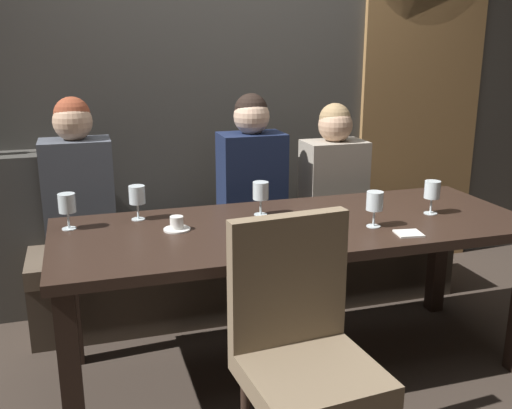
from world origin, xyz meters
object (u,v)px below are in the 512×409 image
Objects in this scene: dessert_plate at (270,239)px; wine_glass_center_front at (67,205)px; espresso_cup at (177,225)px; wine_glass_end_right at (432,191)px; fork_on_table at (298,236)px; diner_redhead at (78,181)px; dining_table at (295,241)px; diner_bearded at (252,172)px; wine_glass_center_back at (375,203)px; wine_glass_near_left at (261,192)px; wine_glass_far_left at (137,196)px; diner_far_end at (334,172)px; chair_near_side at (301,340)px; banquette_bench at (253,271)px.

wine_glass_center_front is at bearing 151.96° from dessert_plate.
dessert_plate is at bearing -38.09° from espresso_cup.
fork_on_table is (-0.74, -0.13, -0.11)m from wine_glass_end_right.
espresso_cup is at bearing -58.06° from diner_redhead.
dining_table is at bearing 176.31° from wine_glass_end_right.
wine_glass_end_right is at bearing -45.98° from diner_bearded.
wine_glass_center_front is at bearing -95.69° from diner_redhead.
wine_glass_end_right is 0.38m from wine_glass_center_back.
wine_glass_near_left is 1.37× the size of espresso_cup.
wine_glass_center_back reaches higher than fork_on_table.
diner_bearded is 5.06× the size of wine_glass_center_front.
wine_glass_center_front is (-1.33, 0.37, -0.00)m from wine_glass_center_back.
wine_glass_near_left is (-0.80, 0.22, 0.00)m from wine_glass_end_right.
diner_redhead is at bearing 142.86° from dining_table.
wine_glass_far_left is (-0.58, 0.10, -0.00)m from wine_glass_near_left.
diner_redhead is 1.45m from diner_far_end.
diner_bearded is 5.06× the size of wine_glass_far_left.
wine_glass_center_back is 1.00× the size of wine_glass_center_front.
wine_glass_far_left is at bearing 124.69° from espresso_cup.
dining_table is 0.70m from diner_bearded.
diner_bearded reaches higher than wine_glass_far_left.
wine_glass_near_left is (-0.11, 0.18, 0.20)m from dining_table.
wine_glass_end_right reaches higher than espresso_cup.
wine_glass_center_back is 1.00× the size of wine_glass_far_left.
diner_far_end is at bearing 0.39° from diner_bearded.
diner_redhead is 5.08× the size of wine_glass_center_front.
dessert_plate is 0.14m from fork_on_table.
dessert_plate is at bearing -101.62° from diner_bearded.
espresso_cup is at bearing -164.70° from wine_glass_near_left.
diner_redhead is at bearing 155.86° from fork_on_table.
diner_far_end is 0.75m from wine_glass_end_right.
wine_glass_center_back is 1.00× the size of wine_glass_near_left.
dessert_plate is at bearing -44.43° from wine_glass_far_left.
diner_far_end is 4.64× the size of wine_glass_far_left.
wine_glass_center_back is (0.57, 0.57, 0.29)m from chair_near_side.
wine_glass_far_left is (-0.69, -0.42, 0.62)m from banquette_bench.
wine_glass_near_left is at bearing -101.70° from diner_bearded.
fork_on_table is at bearing -122.88° from diner_far_end.
dessert_plate is (-0.19, -0.91, 0.53)m from banquette_bench.
wine_glass_far_left is at bearing 166.89° from wine_glass_end_right.
banquette_bench is at bearing 90.00° from dining_table.
wine_glass_near_left is 1.00× the size of wine_glass_far_left.
espresso_cup is (0.46, -0.16, -0.09)m from wine_glass_center_front.
fork_on_table is (0.19, 0.55, 0.18)m from chair_near_side.
dining_table is 0.30m from wine_glass_near_left.
wine_glass_far_left is 0.70m from dessert_plate.
wine_glass_center_back reaches higher than banquette_bench.
wine_glass_center_back is (0.32, -0.15, 0.20)m from dining_table.
dessert_plate is at bearing -144.53° from fork_on_table.
dining_table is 0.41m from wine_glass_center_back.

